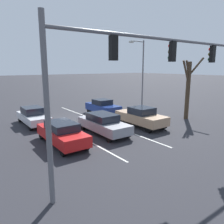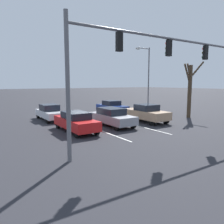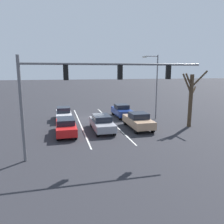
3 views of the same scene
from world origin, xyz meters
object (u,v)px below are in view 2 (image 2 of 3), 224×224
(car_navy_leftlane_second, at_px, (112,107))
(bare_tree_near, at_px, (190,88))
(car_gray_midlane_front, at_px, (112,117))
(car_red_rightlane_front, at_px, (76,121))
(car_tan_leftlane_front, at_px, (146,113))
(traffic_signal_gantry, at_px, (139,56))
(car_silver_rightlane_second, at_px, (50,112))
(street_lamp_left_shoulder, at_px, (147,76))

(car_navy_leftlane_second, height_order, bare_tree_near, bare_tree_near)
(car_gray_midlane_front, distance_m, bare_tree_near, 9.49)
(car_red_rightlane_front, relative_size, bare_tree_near, 0.82)
(car_gray_midlane_front, height_order, car_tan_leftlane_front, car_tan_leftlane_front)
(car_red_rightlane_front, distance_m, car_tan_leftlane_front, 7.16)
(bare_tree_near, bearing_deg, car_navy_leftlane_second, -49.15)
(traffic_signal_gantry, xyz_separation_m, bare_tree_near, (-11.33, -5.31, -1.93))
(car_silver_rightlane_second, xyz_separation_m, bare_tree_near, (-12.66, 6.41, 2.34))
(car_gray_midlane_front, relative_size, bare_tree_near, 0.83)
(car_tan_leftlane_front, height_order, car_navy_leftlane_second, car_tan_leftlane_front)
(bare_tree_near, bearing_deg, car_red_rightlane_front, -1.38)
(car_tan_leftlane_front, height_order, traffic_signal_gantry, traffic_signal_gantry)
(street_lamp_left_shoulder, bearing_deg, traffic_signal_gantry, 45.91)
(car_gray_midlane_front, bearing_deg, car_red_rightlane_front, 6.37)
(car_red_rightlane_front, distance_m, car_navy_leftlane_second, 9.35)
(car_red_rightlane_front, xyz_separation_m, street_lamp_left_shoulder, (-10.61, -3.99, 3.61))
(car_navy_leftlane_second, distance_m, car_silver_rightlane_second, 7.17)
(car_gray_midlane_front, height_order, car_silver_rightlane_second, car_silver_rightlane_second)
(car_red_rightlane_front, xyz_separation_m, car_silver_rightlane_second, (0.03, -6.11, -0.00))
(traffic_signal_gantry, bearing_deg, bare_tree_near, -154.88)
(car_navy_leftlane_second, height_order, car_silver_rightlane_second, car_navy_leftlane_second)
(traffic_signal_gantry, distance_m, bare_tree_near, 12.66)
(car_navy_leftlane_second, xyz_separation_m, bare_tree_near, (-5.49, 6.35, 2.30))
(car_gray_midlane_front, xyz_separation_m, street_lamp_left_shoulder, (-7.15, -3.61, 3.60))
(bare_tree_near, bearing_deg, street_lamp_left_shoulder, -64.83)
(traffic_signal_gantry, distance_m, street_lamp_left_shoulder, 13.40)
(car_red_rightlane_front, height_order, street_lamp_left_shoulder, street_lamp_left_shoulder)
(car_red_rightlane_front, relative_size, car_tan_leftlane_front, 1.02)
(car_red_rightlane_front, relative_size, street_lamp_left_shoulder, 0.63)
(car_navy_leftlane_second, distance_m, bare_tree_near, 8.70)
(car_red_rightlane_front, distance_m, street_lamp_left_shoulder, 11.90)
(car_silver_rightlane_second, xyz_separation_m, street_lamp_left_shoulder, (-10.64, 2.11, 3.61))
(car_red_rightlane_front, xyz_separation_m, car_tan_leftlane_front, (-7.16, -0.24, 0.06))
(traffic_signal_gantry, bearing_deg, car_navy_leftlane_second, -116.62)
(car_tan_leftlane_front, distance_m, car_navy_leftlane_second, 5.80)
(car_tan_leftlane_front, bearing_deg, traffic_signal_gantry, 45.00)
(car_navy_leftlane_second, distance_m, traffic_signal_gantry, 13.71)
(car_red_rightlane_front, bearing_deg, car_gray_midlane_front, -173.63)
(car_gray_midlane_front, bearing_deg, car_silver_rightlane_second, -58.62)
(car_navy_leftlane_second, bearing_deg, car_tan_leftlane_front, 90.16)
(car_gray_midlane_front, distance_m, car_navy_leftlane_second, 6.75)
(car_navy_leftlane_second, bearing_deg, car_gray_midlane_front, 56.92)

